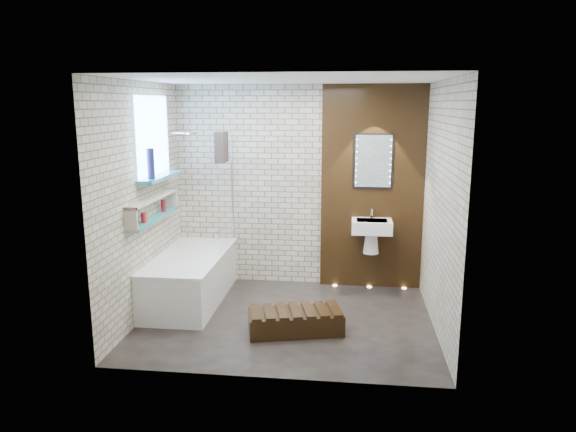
# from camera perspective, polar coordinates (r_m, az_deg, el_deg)

# --- Properties ---
(ground) EXTENTS (3.20, 3.20, 0.00)m
(ground) POSITION_cam_1_polar(r_m,az_deg,el_deg) (6.08, -0.17, -10.97)
(ground) COLOR black
(ground) RESTS_ON ground
(room_shell) EXTENTS (3.24, 3.20, 2.60)m
(room_shell) POSITION_cam_1_polar(r_m,az_deg,el_deg) (5.70, -0.18, 1.17)
(room_shell) COLOR tan
(room_shell) RESTS_ON ground
(walnut_panel) EXTENTS (1.30, 0.06, 2.60)m
(walnut_panel) POSITION_cam_1_polar(r_m,az_deg,el_deg) (6.92, 8.96, 2.92)
(walnut_panel) COLOR black
(walnut_panel) RESTS_ON ground
(clerestory_window) EXTENTS (0.18, 1.00, 0.94)m
(clerestory_window) POSITION_cam_1_polar(r_m,az_deg,el_deg) (6.34, -14.13, 7.38)
(clerestory_window) COLOR #7FADE0
(clerestory_window) RESTS_ON room_shell
(display_niche) EXTENTS (0.14, 1.30, 0.26)m
(display_niche) POSITION_cam_1_polar(r_m,az_deg,el_deg) (6.23, -14.12, 0.79)
(display_niche) COLOR teal
(display_niche) RESTS_ON room_shell
(bathtub) EXTENTS (0.79, 1.74, 0.70)m
(bathtub) POSITION_cam_1_polar(r_m,az_deg,el_deg) (6.63, -10.32, -6.48)
(bathtub) COLOR white
(bathtub) RESTS_ON ground
(bath_screen) EXTENTS (0.01, 0.78, 1.40)m
(bath_screen) POSITION_cam_1_polar(r_m,az_deg,el_deg) (6.72, -6.64, 2.56)
(bath_screen) COLOR white
(bath_screen) RESTS_ON bathtub
(towel) EXTENTS (0.11, 0.28, 0.36)m
(towel) POSITION_cam_1_polar(r_m,az_deg,el_deg) (6.49, -7.10, 7.29)
(towel) COLOR black
(towel) RESTS_ON bath_screen
(shower_head) EXTENTS (0.18, 0.18, 0.02)m
(shower_head) POSITION_cam_1_polar(r_m,az_deg,el_deg) (6.81, -10.23, 8.67)
(shower_head) COLOR silver
(shower_head) RESTS_ON room_shell
(washbasin) EXTENTS (0.50, 0.36, 0.58)m
(washbasin) POSITION_cam_1_polar(r_m,az_deg,el_deg) (6.82, 8.88, -1.57)
(washbasin) COLOR white
(washbasin) RESTS_ON walnut_panel
(led_mirror) EXTENTS (0.50, 0.02, 0.70)m
(led_mirror) POSITION_cam_1_polar(r_m,az_deg,el_deg) (6.83, 9.06, 5.77)
(led_mirror) COLOR black
(led_mirror) RESTS_ON walnut_panel
(walnut_step) EXTENTS (1.05, 0.66, 0.22)m
(walnut_step) POSITION_cam_1_polar(r_m,az_deg,el_deg) (5.75, 0.79, -11.18)
(walnut_step) COLOR black
(walnut_step) RESTS_ON ground
(niche_bottles) EXTENTS (0.06, 0.68, 0.14)m
(niche_bottles) POSITION_cam_1_polar(r_m,az_deg,el_deg) (6.22, -14.17, 0.40)
(niche_bottles) COLOR maroon
(niche_bottles) RESTS_ON display_niche
(sill_vases) EXTENTS (0.08, 0.08, 0.34)m
(sill_vases) POSITION_cam_1_polar(r_m,az_deg,el_deg) (6.06, -14.40, 5.43)
(sill_vases) COLOR #16173C
(sill_vases) RESTS_ON clerestory_window
(floor_uplights) EXTENTS (0.96, 0.06, 0.01)m
(floor_uplights) POSITION_cam_1_polar(r_m,az_deg,el_deg) (7.16, 8.64, -7.45)
(floor_uplights) COLOR #FFD899
(floor_uplights) RESTS_ON ground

